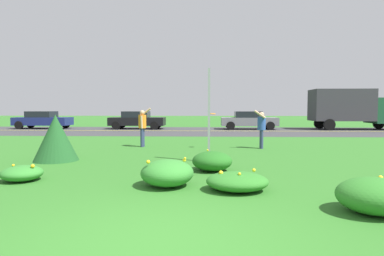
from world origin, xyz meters
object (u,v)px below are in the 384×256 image
object	(u,v)px
frisbee_orange	(213,114)
car_gray_center_right	(249,120)
car_black_center_left	(137,120)
box_truck_dark_green	(352,107)
car_navy_leftmost	(43,120)
sign_post_near_path	(209,115)
person_catcher_blue_shirt	(261,127)
person_thrower_orange_shirt	(142,125)

from	to	relation	value
frisbee_orange	car_gray_center_right	size ratio (longest dim) A/B	0.06
car_black_center_left	box_truck_dark_green	distance (m)	17.40
frisbee_orange	box_truck_dark_green	size ratio (longest dim) A/B	0.04
frisbee_orange	car_gray_center_right	bearing A→B (deg)	76.39
car_navy_leftmost	car_gray_center_right	distance (m)	17.13
sign_post_near_path	box_truck_dark_green	xyz separation A→B (m)	(11.52, 16.41, 0.33)
car_gray_center_right	box_truck_dark_green	distance (m)	8.28
sign_post_near_path	person_catcher_blue_shirt	size ratio (longest dim) A/B	1.81
person_thrower_orange_shirt	car_black_center_left	distance (m)	12.79
car_black_center_left	car_gray_center_right	bearing A→B (deg)	0.00
person_thrower_orange_shirt	box_truck_dark_green	xyz separation A→B (m)	(14.43, 12.44, 0.84)
car_navy_leftmost	car_black_center_left	xyz separation A→B (m)	(7.98, 0.00, 0.00)
car_gray_center_right	box_truck_dark_green	xyz separation A→B (m)	(8.21, -0.00, 1.06)
car_navy_leftmost	person_thrower_orange_shirt	bearing A→B (deg)	-48.72
sign_post_near_path	car_navy_leftmost	xyz separation A→B (m)	(-13.83, 16.41, -0.73)
person_thrower_orange_shirt	car_gray_center_right	size ratio (longest dim) A/B	0.38
person_catcher_blue_shirt	car_black_center_left	bearing A→B (deg)	122.20
sign_post_near_path	car_gray_center_right	distance (m)	16.75
frisbee_orange	car_black_center_left	xyz separation A→B (m)	(-6.03, 12.92, -0.73)
person_thrower_orange_shirt	frisbee_orange	xyz separation A→B (m)	(3.08, -0.48, 0.50)
person_catcher_blue_shirt	car_gray_center_right	world-z (taller)	person_catcher_blue_shirt
sign_post_near_path	person_thrower_orange_shirt	bearing A→B (deg)	126.24
person_catcher_blue_shirt	box_truck_dark_green	bearing A→B (deg)	54.06
car_navy_leftmost	box_truck_dark_green	distance (m)	25.37
car_gray_center_right	sign_post_near_path	bearing A→B (deg)	-101.39
car_navy_leftmost	car_black_center_left	world-z (taller)	same
car_black_center_left	person_catcher_blue_shirt	bearing A→B (deg)	-57.80
frisbee_orange	car_navy_leftmost	size ratio (longest dim) A/B	0.06
car_navy_leftmost	car_black_center_left	size ratio (longest dim) A/B	1.00
sign_post_near_path	person_catcher_blue_shirt	distance (m)	4.25
car_black_center_left	car_gray_center_right	xyz separation A→B (m)	(9.16, 0.00, 0.00)
person_catcher_blue_shirt	car_gray_center_right	xyz separation A→B (m)	(1.08, 12.82, -0.18)
person_catcher_blue_shirt	car_black_center_left	distance (m)	15.16
person_thrower_orange_shirt	car_gray_center_right	bearing A→B (deg)	63.47
car_navy_leftmost	sign_post_near_path	bearing A→B (deg)	-49.87
box_truck_dark_green	car_gray_center_right	bearing A→B (deg)	180.00
person_catcher_blue_shirt	frisbee_orange	bearing A→B (deg)	-177.29
car_navy_leftmost	car_gray_center_right	xyz separation A→B (m)	(17.13, 0.00, 0.00)
sign_post_near_path	car_navy_leftmost	bearing A→B (deg)	130.13
frisbee_orange	car_black_center_left	bearing A→B (deg)	115.01
person_catcher_blue_shirt	car_black_center_left	xyz separation A→B (m)	(-8.08, 12.82, -0.18)
car_gray_center_right	car_black_center_left	bearing A→B (deg)	180.00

